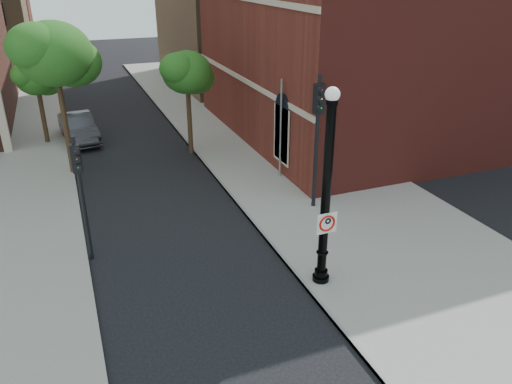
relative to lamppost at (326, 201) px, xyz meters
name	(u,v)px	position (x,y,z in m)	size (l,w,h in m)	color
ground	(250,316)	(-2.59, -0.71, -2.82)	(120.00, 120.00, 0.00)	black
sidewalk_right	(292,165)	(3.41, 9.29, -2.76)	(8.00, 60.00, 0.12)	gray
curb_edge	(215,176)	(-0.54, 9.29, -2.75)	(0.10, 60.00, 0.14)	gray
brick_wall_building	(423,17)	(13.41, 13.29, 3.44)	(22.30, 16.30, 12.50)	maroon
lamppost	(326,201)	(0.00, 0.00, 0.00)	(0.52, 0.52, 6.11)	black
no_parking_sign	(327,223)	(0.00, -0.16, -0.64)	(0.65, 0.07, 0.65)	white
parked_car	(79,128)	(-5.98, 17.06, -2.07)	(1.58, 4.54, 1.50)	#313036
traffic_signal_left	(80,179)	(-6.46, 4.05, 0.08)	(0.31, 0.37, 4.30)	black
traffic_signal_right	(318,122)	(2.21, 4.73, 0.80)	(0.40, 0.47, 5.38)	black
utility_pole	(281,131)	(2.21, 8.08, -0.53)	(0.09, 0.09, 4.57)	#999999
street_tree_a	(55,55)	(-6.58, 12.18, 2.64)	(3.83, 3.46, 6.91)	#301E13
street_tree_b	(37,79)	(-7.66, 17.25, 0.73)	(2.50, 2.26, 4.51)	#301E13
street_tree_c	(187,73)	(-0.68, 12.91, 1.30)	(2.90, 2.62, 5.22)	#301E13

